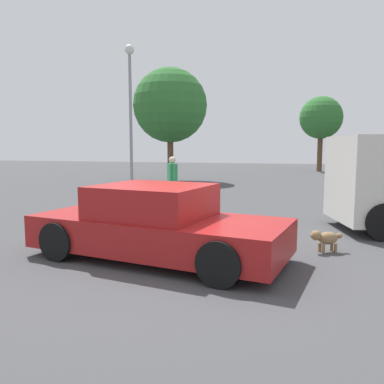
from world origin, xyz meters
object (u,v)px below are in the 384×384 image
at_px(sedan_foreground, 157,225).
at_px(pedestrian, 172,177).
at_px(dog, 326,238).
at_px(light_post_near, 130,92).

bearing_deg(sedan_foreground, pedestrian, 115.72).
bearing_deg(dog, light_post_near, -77.58).
distance_m(sedan_foreground, dog, 2.99).
relative_size(pedestrian, light_post_near, 0.24).
distance_m(dog, light_post_near, 13.33).
height_order(sedan_foreground, light_post_near, light_post_near).
xyz_separation_m(sedan_foreground, dog, (2.74, 1.16, -0.31)).
xyz_separation_m(pedestrian, light_post_near, (-3.91, 5.35, 3.48)).
height_order(sedan_foreground, pedestrian, pedestrian).
distance_m(pedestrian, light_post_near, 7.49).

